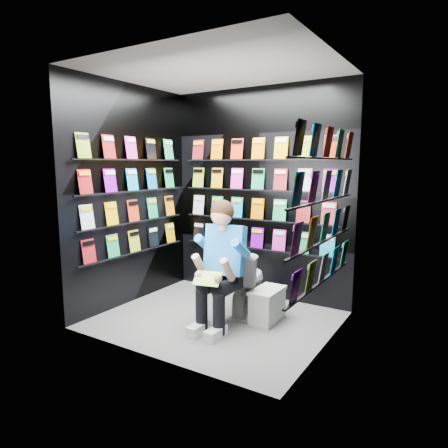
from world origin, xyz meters
The scene contains 14 objects.
floor centered at (0.00, 0.00, 0.00)m, with size 2.40×2.40×0.00m, color slate.
ceiling centered at (0.00, 0.00, 2.60)m, with size 2.40×2.40×0.00m, color white.
wall_back centered at (0.00, 1.00, 1.30)m, with size 2.40×0.04×2.60m, color black.
wall_front centered at (0.00, -1.00, 1.30)m, with size 2.40×0.04×2.60m, color black.
wall_left centered at (-1.20, 0.00, 1.30)m, with size 0.04×2.00×2.60m, color black.
wall_right centered at (1.20, 0.00, 1.30)m, with size 0.04×2.00×2.60m, color black.
comics_back centered at (0.00, 0.97, 1.31)m, with size 2.10×0.06×1.37m, color red, non-canonical shape.
comics_left centered at (-1.17, 0.00, 1.31)m, with size 0.06×1.70×1.37m, color red, non-canonical shape.
comics_right centered at (1.17, 0.00, 1.31)m, with size 0.06×1.70×1.37m, color red, non-canonical shape.
toilet centered at (0.15, 0.35, 0.37)m, with size 0.42×0.75×0.73m, color white.
longbox centered at (0.49, 0.26, 0.16)m, with size 0.24×0.43×0.32m, color silver.
longbox_lid centered at (0.49, 0.26, 0.34)m, with size 0.26×0.45×0.03m, color silver.
reader centered at (0.15, -0.03, 0.78)m, with size 0.53×0.78×1.43m, color blue, non-canonical shape.
held_comic centered at (0.15, -0.38, 0.58)m, with size 0.26×0.01×0.18m, color green.
Camera 1 is at (2.25, -3.46, 1.68)m, focal length 32.00 mm.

